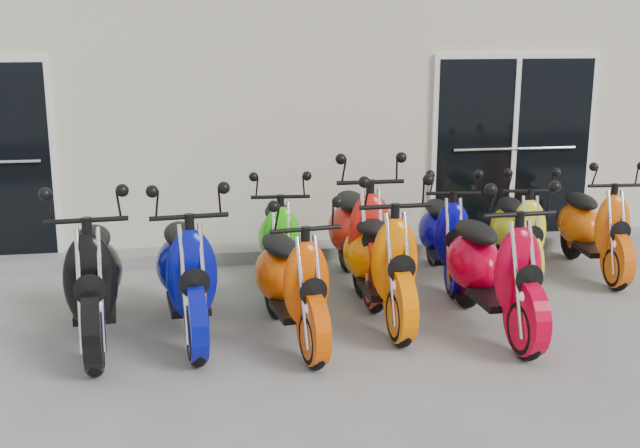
# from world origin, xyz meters

# --- Properties ---
(ground) EXTENTS (80.00, 80.00, 0.00)m
(ground) POSITION_xyz_m (0.00, 0.00, 0.00)
(ground) COLOR gray
(ground) RESTS_ON ground
(building) EXTENTS (14.00, 6.00, 3.20)m
(building) POSITION_xyz_m (0.00, 5.20, 1.60)
(building) COLOR beige
(building) RESTS_ON ground
(front_step) EXTENTS (14.00, 0.40, 0.15)m
(front_step) POSITION_xyz_m (0.00, 2.02, 0.07)
(front_step) COLOR gray
(front_step) RESTS_ON ground
(door_left) EXTENTS (1.07, 0.08, 2.22)m
(door_left) POSITION_xyz_m (-3.20, 2.17, 1.26)
(door_left) COLOR black
(door_left) RESTS_ON front_step
(door_right) EXTENTS (2.02, 0.08, 2.22)m
(door_right) POSITION_xyz_m (2.60, 2.17, 1.26)
(door_right) COLOR black
(door_right) RESTS_ON front_step
(scooter_front_black) EXTENTS (0.87, 2.02, 1.46)m
(scooter_front_black) POSITION_xyz_m (-2.06, -0.25, 0.73)
(scooter_front_black) COLOR black
(scooter_front_black) RESTS_ON ground
(scooter_front_blue) EXTENTS (0.89, 2.01, 1.44)m
(scooter_front_blue) POSITION_xyz_m (-1.29, -0.19, 0.72)
(scooter_front_blue) COLOR #070D8F
(scooter_front_blue) RESTS_ON ground
(scooter_front_orange_a) EXTENTS (0.91, 1.89, 1.34)m
(scooter_front_orange_a) POSITION_xyz_m (-0.42, -0.46, 0.67)
(scooter_front_orange_a) COLOR #E44C02
(scooter_front_orange_a) RESTS_ON ground
(scooter_front_orange_b) EXTENTS (0.76, 1.96, 1.43)m
(scooter_front_orange_b) POSITION_xyz_m (0.44, -0.08, 0.72)
(scooter_front_orange_b) COLOR #FF7200
(scooter_front_orange_b) RESTS_ON ground
(scooter_front_red) EXTENTS (0.79, 1.96, 1.43)m
(scooter_front_red) POSITION_xyz_m (1.35, -0.51, 0.71)
(scooter_front_red) COLOR red
(scooter_front_red) RESTS_ON ground
(scooter_back_green) EXTENTS (0.76, 1.80, 1.30)m
(scooter_back_green) POSITION_xyz_m (-0.36, 0.92, 0.65)
(scooter_back_green) COLOR #2BD50E
(scooter_back_green) RESTS_ON ground
(scooter_back_red) EXTENTS (0.75, 2.02, 1.49)m
(scooter_back_red) POSITION_xyz_m (0.44, 0.79, 0.74)
(scooter_back_red) COLOR red
(scooter_back_red) RESTS_ON ground
(scooter_back_blue) EXTENTS (0.82, 1.77, 1.26)m
(scooter_back_blue) POSITION_xyz_m (1.37, 0.95, 0.63)
(scooter_back_blue) COLOR #070394
(scooter_back_blue) RESTS_ON ground
(scooter_back_yellow) EXTENTS (0.87, 1.77, 1.25)m
(scooter_back_yellow) POSITION_xyz_m (2.20, 0.95, 0.63)
(scooter_back_yellow) COLOR yellow
(scooter_back_yellow) RESTS_ON ground
(scooter_back_extra) EXTENTS (0.76, 1.80, 1.30)m
(scooter_back_extra) POSITION_xyz_m (3.05, 0.92, 0.65)
(scooter_back_extra) COLOR #E2590B
(scooter_back_extra) RESTS_ON ground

